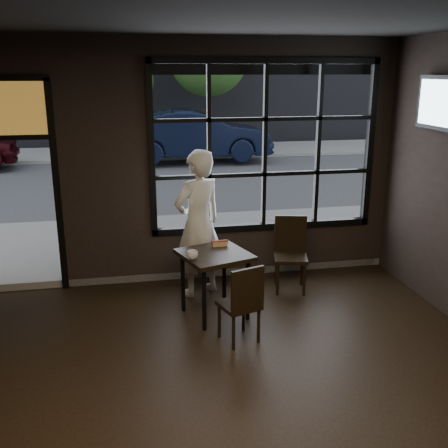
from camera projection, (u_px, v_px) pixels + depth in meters
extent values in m
cube|color=black|center=(265.00, 147.00, 6.97)|extent=(3.06, 0.12, 2.28)
cube|color=#545456|center=(136.00, 128.00, 26.58)|extent=(60.00, 41.00, 0.04)
cube|color=black|center=(215.00, 284.00, 6.09)|extent=(0.91, 0.91, 0.78)
cube|color=black|center=(239.00, 302.00, 5.51)|extent=(0.48, 0.48, 0.87)
cube|color=black|center=(291.00, 255.00, 6.77)|extent=(0.51, 0.51, 0.96)
imported|color=silver|center=(198.00, 224.00, 6.55)|extent=(0.81, 0.71, 1.87)
imported|color=silver|center=(192.00, 255.00, 5.77)|extent=(0.17, 0.17, 0.10)
cube|color=black|center=(446.00, 103.00, 5.86)|extent=(0.12, 1.04, 0.61)
imported|color=black|center=(195.00, 135.00, 16.12)|extent=(4.63, 1.64, 1.52)
cylinder|color=#332114|center=(125.00, 126.00, 17.87)|extent=(0.17, 0.17, 1.87)
sphere|color=#3B6C27|center=(123.00, 80.00, 17.44)|extent=(2.04, 2.04, 2.04)
cylinder|color=#332114|center=(209.00, 117.00, 18.12)|extent=(0.22, 0.22, 2.47)
sphere|color=#194F1F|center=(208.00, 56.00, 17.55)|extent=(2.69, 2.69, 2.69)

